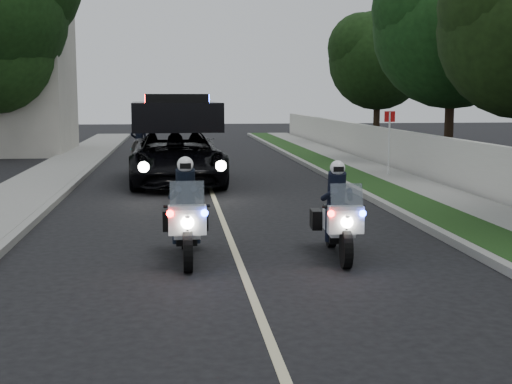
{
  "coord_description": "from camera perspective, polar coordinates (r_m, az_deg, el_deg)",
  "views": [
    {
      "loc": [
        -1.04,
        -8.61,
        2.76
      ],
      "look_at": [
        0.43,
        4.01,
        1.0
      ],
      "focal_mm": 49.29,
      "sensor_mm": 36.0,
      "label": 1
    }
  ],
  "objects": [
    {
      "name": "grass_verge",
      "position": [
        19.69,
        10.67,
        -0.09
      ],
      "size": [
        1.2,
        60.0,
        0.16
      ],
      "primitive_type": "cube",
      "color": "#193814",
      "rests_on": "ground"
    },
    {
      "name": "lane_marking",
      "position": [
        18.84,
        -3.41,
        -0.55
      ],
      "size": [
        0.12,
        50.0,
        0.01
      ],
      "primitive_type": "cube",
      "color": "#BFB78C",
      "rests_on": "ground"
    },
    {
      "name": "sidewalk_left",
      "position": [
        19.26,
        -19.05,
        -0.56
      ],
      "size": [
        2.0,
        60.0,
        0.16
      ],
      "primitive_type": "cube",
      "color": "gray",
      "rests_on": "ground"
    },
    {
      "name": "tree_right_d",
      "position": [
        29.05,
        15.28,
        2.14
      ],
      "size": [
        6.29,
        6.29,
        10.27
      ],
      "primitive_type": null,
      "rotation": [
        0.0,
        0.0,
        0.02
      ],
      "color": "#173E14",
      "rests_on": "ground"
    },
    {
      "name": "tree_right_e",
      "position": [
        39.75,
        9.71,
        3.77
      ],
      "size": [
        6.66,
        6.66,
        9.01
      ],
      "primitive_type": null,
      "rotation": [
        0.0,
        0.0,
        0.27
      ],
      "color": "black",
      "rests_on": "ground"
    },
    {
      "name": "bicycle",
      "position": [
        26.17,
        -9.39,
        1.71
      ],
      "size": [
        0.61,
        1.65,
        0.86
      ],
      "primitive_type": "imported",
      "rotation": [
        0.0,
        0.0,
        -0.03
      ],
      "color": "black",
      "rests_on": "ground"
    },
    {
      "name": "ground",
      "position": [
        9.1,
        0.22,
        -9.76
      ],
      "size": [
        120.0,
        120.0,
        0.0
      ],
      "primitive_type": "plane",
      "color": "black",
      "rests_on": "ground"
    },
    {
      "name": "sign_post",
      "position": [
        23.72,
        10.67,
        1.05
      ],
      "size": [
        0.39,
        0.39,
        2.31
      ],
      "primitive_type": null,
      "rotation": [
        0.0,
        0.0,
        -0.08
      ],
      "color": "#A7160B",
      "rests_on": "ground"
    },
    {
      "name": "property_wall",
      "position": [
        20.41,
        16.9,
        1.88
      ],
      "size": [
        0.22,
        60.0,
        1.5
      ],
      "primitive_type": "cube",
      "color": "beige",
      "rests_on": "ground"
    },
    {
      "name": "cyclist",
      "position": [
        26.17,
        -9.39,
        1.71
      ],
      "size": [
        0.64,
        0.45,
        1.73
      ],
      "primitive_type": "imported",
      "rotation": [
        0.0,
        0.0,
        3.19
      ],
      "color": "black",
      "rests_on": "ground"
    },
    {
      "name": "police_suv",
      "position": [
        22.21,
        -6.46,
        0.68
      ],
      "size": [
        3.1,
        6.27,
        2.99
      ],
      "primitive_type": "imported",
      "rotation": [
        0.0,
        0.0,
        0.04
      ],
      "color": "black",
      "rests_on": "ground"
    },
    {
      "name": "police_moto_right",
      "position": [
        12.22,
        6.63,
        -5.22
      ],
      "size": [
        0.82,
        1.99,
        1.66
      ],
      "primitive_type": null,
      "rotation": [
        0.0,
        0.0,
        -0.07
      ],
      "color": "silver",
      "rests_on": "ground"
    },
    {
      "name": "curb_right",
      "position": [
        19.49,
        8.71,
        -0.13
      ],
      "size": [
        0.2,
        60.0,
        0.15
      ],
      "primitive_type": "cube",
      "color": "gray",
      "rests_on": "ground"
    },
    {
      "name": "curb_left",
      "position": [
        19.05,
        -15.82,
        -0.53
      ],
      "size": [
        0.2,
        60.0,
        0.15
      ],
      "primitive_type": "cube",
      "color": "gray",
      "rests_on": "ground"
    },
    {
      "name": "police_moto_left",
      "position": [
        11.99,
        -5.64,
        -5.46
      ],
      "size": [
        0.73,
        2.05,
        1.74
      ],
      "primitive_type": null,
      "rotation": [
        0.0,
        0.0,
        0.01
      ],
      "color": "silver",
      "rests_on": "ground"
    },
    {
      "name": "sidewalk_right",
      "position": [
        20.11,
        14.21,
        -0.03
      ],
      "size": [
        1.4,
        60.0,
        0.16
      ],
      "primitive_type": "cube",
      "color": "gray",
      "rests_on": "ground"
    }
  ]
}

